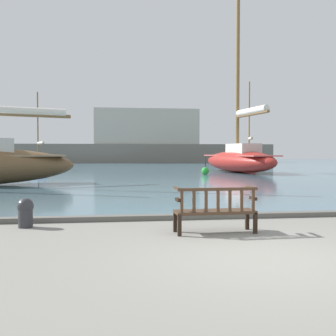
{
  "coord_description": "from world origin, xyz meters",
  "views": [
    {
      "loc": [
        -2.33,
        -6.05,
        1.61
      ],
      "look_at": [
        -0.14,
        10.0,
        1.0
      ],
      "focal_mm": 45.0,
      "sensor_mm": 36.0,
      "label": 1
    }
  ],
  "objects_px": {
    "channel_buoy": "(205,171)",
    "park_bench": "(215,209)",
    "sailboat_far_starboard": "(249,161)",
    "sailboat_centre_channel": "(39,163)",
    "mooring_bollard": "(25,211)",
    "sailboat_outer_port": "(239,158)"
  },
  "relations": [
    {
      "from": "sailboat_far_starboard",
      "to": "mooring_bollard",
      "type": "bearing_deg",
      "value": -116.36
    },
    {
      "from": "sailboat_far_starboard",
      "to": "mooring_bollard",
      "type": "xyz_separation_m",
      "value": [
        -15.63,
        -31.54,
        -0.41
      ]
    },
    {
      "from": "channel_buoy",
      "to": "park_bench",
      "type": "bearing_deg",
      "value": -102.27
    },
    {
      "from": "sailboat_far_starboard",
      "to": "sailboat_centre_channel",
      "type": "bearing_deg",
      "value": -169.14
    },
    {
      "from": "mooring_bollard",
      "to": "channel_buoy",
      "type": "bearing_deg",
      "value": 66.31
    },
    {
      "from": "sailboat_centre_channel",
      "to": "mooring_bollard",
      "type": "relative_size",
      "value": 10.47
    },
    {
      "from": "sailboat_far_starboard",
      "to": "mooring_bollard",
      "type": "distance_m",
      "value": 35.2
    },
    {
      "from": "park_bench",
      "to": "sailboat_centre_channel",
      "type": "distance_m",
      "value": 29.99
    },
    {
      "from": "sailboat_centre_channel",
      "to": "channel_buoy",
      "type": "distance_m",
      "value": 15.42
    },
    {
      "from": "sailboat_far_starboard",
      "to": "sailboat_centre_channel",
      "type": "relative_size",
      "value": 1.3
    },
    {
      "from": "sailboat_far_starboard",
      "to": "mooring_bollard",
      "type": "relative_size",
      "value": 13.57
    },
    {
      "from": "park_bench",
      "to": "channel_buoy",
      "type": "xyz_separation_m",
      "value": [
        4.3,
        19.77,
        -0.12
      ]
    },
    {
      "from": "sailboat_far_starboard",
      "to": "channel_buoy",
      "type": "bearing_deg",
      "value": -120.02
    },
    {
      "from": "sailboat_centre_channel",
      "to": "channel_buoy",
      "type": "relative_size",
      "value": 5.48
    },
    {
      "from": "sailboat_outer_port",
      "to": "channel_buoy",
      "type": "bearing_deg",
      "value": -138.23
    },
    {
      "from": "sailboat_centre_channel",
      "to": "mooring_bollard",
      "type": "distance_m",
      "value": 28.05
    },
    {
      "from": "sailboat_far_starboard",
      "to": "channel_buoy",
      "type": "distance_m",
      "value": 14.92
    },
    {
      "from": "park_bench",
      "to": "channel_buoy",
      "type": "height_order",
      "value": "channel_buoy"
    },
    {
      "from": "park_bench",
      "to": "sailboat_outer_port",
      "type": "relative_size",
      "value": 0.12
    },
    {
      "from": "park_bench",
      "to": "mooring_bollard",
      "type": "bearing_deg",
      "value": 163.5
    },
    {
      "from": "park_bench",
      "to": "channel_buoy",
      "type": "relative_size",
      "value": 1.33
    },
    {
      "from": "park_bench",
      "to": "sailboat_centre_channel",
      "type": "height_order",
      "value": "sailboat_centre_channel"
    }
  ]
}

